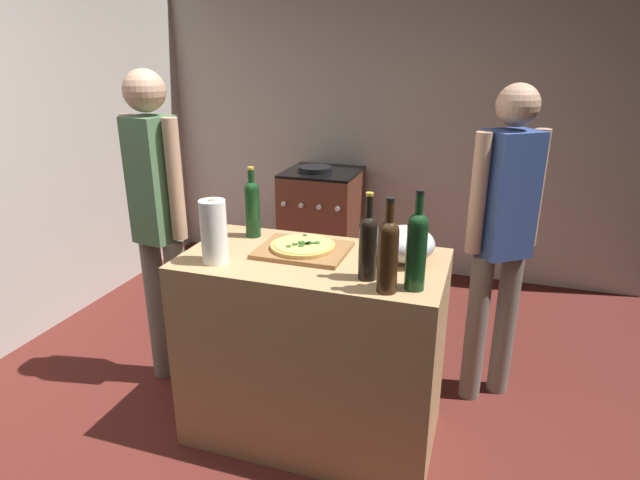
{
  "coord_description": "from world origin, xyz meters",
  "views": [
    {
      "loc": [
        0.9,
        -1.24,
        1.78
      ],
      "look_at": [
        0.19,
        0.89,
        0.97
      ],
      "focal_mm": 29.55,
      "sensor_mm": 36.0,
      "label": 1
    }
  ],
  "objects_px": {
    "mixing_bowl": "(405,244)",
    "person_in_red": "(503,228)",
    "stove": "(322,224)",
    "person_in_stripes": "(158,216)",
    "pizza": "(303,246)",
    "paper_towel_roll": "(214,232)",
    "wine_bottle_dark": "(368,244)",
    "wine_bottle_green": "(417,247)",
    "wine_bottle_clear": "(388,252)",
    "wine_bottle_amber": "(252,206)"
  },
  "relations": [
    {
      "from": "wine_bottle_dark",
      "to": "person_in_red",
      "type": "height_order",
      "value": "person_in_red"
    },
    {
      "from": "pizza",
      "to": "wine_bottle_dark",
      "type": "xyz_separation_m",
      "value": [
        0.34,
        -0.19,
        0.12
      ]
    },
    {
      "from": "pizza",
      "to": "person_in_stripes",
      "type": "bearing_deg",
      "value": 172.48
    },
    {
      "from": "wine_bottle_green",
      "to": "mixing_bowl",
      "type": "bearing_deg",
      "value": 106.89
    },
    {
      "from": "wine_bottle_green",
      "to": "person_in_stripes",
      "type": "height_order",
      "value": "person_in_stripes"
    },
    {
      "from": "pizza",
      "to": "person_in_red",
      "type": "height_order",
      "value": "person_in_red"
    },
    {
      "from": "pizza",
      "to": "stove",
      "type": "distance_m",
      "value": 1.93
    },
    {
      "from": "stove",
      "to": "wine_bottle_green",
      "type": "bearing_deg",
      "value": -63.02
    },
    {
      "from": "wine_bottle_clear",
      "to": "wine_bottle_green",
      "type": "bearing_deg",
      "value": 31.35
    },
    {
      "from": "wine_bottle_amber",
      "to": "stove",
      "type": "bearing_deg",
      "value": 96.38
    },
    {
      "from": "pizza",
      "to": "stove",
      "type": "xyz_separation_m",
      "value": [
        -0.49,
        1.79,
        -0.5
      ]
    },
    {
      "from": "pizza",
      "to": "paper_towel_roll",
      "type": "distance_m",
      "value": 0.41
    },
    {
      "from": "wine_bottle_amber",
      "to": "person_in_stripes",
      "type": "distance_m",
      "value": 0.54
    },
    {
      "from": "person_in_red",
      "to": "paper_towel_roll",
      "type": "bearing_deg",
      "value": -147.36
    },
    {
      "from": "mixing_bowl",
      "to": "wine_bottle_green",
      "type": "distance_m",
      "value": 0.3
    },
    {
      "from": "pizza",
      "to": "wine_bottle_dark",
      "type": "height_order",
      "value": "wine_bottle_dark"
    },
    {
      "from": "paper_towel_roll",
      "to": "wine_bottle_green",
      "type": "height_order",
      "value": "wine_bottle_green"
    },
    {
      "from": "paper_towel_roll",
      "to": "wine_bottle_dark",
      "type": "xyz_separation_m",
      "value": [
        0.66,
        0.03,
        0.01
      ]
    },
    {
      "from": "stove",
      "to": "person_in_red",
      "type": "height_order",
      "value": "person_in_red"
    },
    {
      "from": "pizza",
      "to": "wine_bottle_green",
      "type": "bearing_deg",
      "value": -23.25
    },
    {
      "from": "wine_bottle_dark",
      "to": "person_in_red",
      "type": "relative_size",
      "value": 0.22
    },
    {
      "from": "mixing_bowl",
      "to": "person_in_stripes",
      "type": "bearing_deg",
      "value": 176.9
    },
    {
      "from": "stove",
      "to": "person_in_red",
      "type": "distance_m",
      "value": 1.92
    },
    {
      "from": "wine_bottle_green",
      "to": "person_in_red",
      "type": "relative_size",
      "value": 0.24
    },
    {
      "from": "mixing_bowl",
      "to": "person_in_red",
      "type": "relative_size",
      "value": 0.15
    },
    {
      "from": "wine_bottle_dark",
      "to": "wine_bottle_green",
      "type": "xyz_separation_m",
      "value": [
        0.19,
        -0.04,
        0.02
      ]
    },
    {
      "from": "stove",
      "to": "wine_bottle_amber",
      "type": "bearing_deg",
      "value": -83.62
    },
    {
      "from": "wine_bottle_green",
      "to": "wine_bottle_amber",
      "type": "xyz_separation_m",
      "value": [
        -0.84,
        0.36,
        -0.01
      ]
    },
    {
      "from": "pizza",
      "to": "stove",
      "type": "bearing_deg",
      "value": 105.36
    },
    {
      "from": "mixing_bowl",
      "to": "person_in_red",
      "type": "bearing_deg",
      "value": 50.33
    },
    {
      "from": "wine_bottle_amber",
      "to": "person_in_red",
      "type": "distance_m",
      "value": 1.23
    },
    {
      "from": "wine_bottle_clear",
      "to": "stove",
      "type": "xyz_separation_m",
      "value": [
        -0.93,
        2.08,
        -0.63
      ]
    },
    {
      "from": "mixing_bowl",
      "to": "wine_bottle_dark",
      "type": "bearing_deg",
      "value": -115.43
    },
    {
      "from": "stove",
      "to": "person_in_red",
      "type": "relative_size",
      "value": 0.56
    },
    {
      "from": "pizza",
      "to": "wine_bottle_clear",
      "type": "bearing_deg",
      "value": -33.25
    },
    {
      "from": "paper_towel_roll",
      "to": "wine_bottle_green",
      "type": "relative_size",
      "value": 0.72
    },
    {
      "from": "mixing_bowl",
      "to": "wine_bottle_dark",
      "type": "height_order",
      "value": "wine_bottle_dark"
    },
    {
      "from": "pizza",
      "to": "wine_bottle_dark",
      "type": "distance_m",
      "value": 0.41
    },
    {
      "from": "paper_towel_roll",
      "to": "person_in_red",
      "type": "relative_size",
      "value": 0.17
    },
    {
      "from": "mixing_bowl",
      "to": "stove",
      "type": "height_order",
      "value": "mixing_bowl"
    },
    {
      "from": "wine_bottle_green",
      "to": "wine_bottle_amber",
      "type": "bearing_deg",
      "value": 156.78
    },
    {
      "from": "person_in_stripes",
      "to": "wine_bottle_green",
      "type": "bearing_deg",
      "value": -13.96
    },
    {
      "from": "person_in_red",
      "to": "person_in_stripes",
      "type": "bearing_deg",
      "value": -166.25
    },
    {
      "from": "mixing_bowl",
      "to": "person_in_stripes",
      "type": "height_order",
      "value": "person_in_stripes"
    },
    {
      "from": "pizza",
      "to": "person_in_red",
      "type": "distance_m",
      "value": 1.01
    },
    {
      "from": "pizza",
      "to": "person_in_stripes",
      "type": "relative_size",
      "value": 0.17
    },
    {
      "from": "pizza",
      "to": "paper_towel_roll",
      "type": "relative_size",
      "value": 1.05
    },
    {
      "from": "pizza",
      "to": "wine_bottle_green",
      "type": "distance_m",
      "value": 0.6
    },
    {
      "from": "wine_bottle_green",
      "to": "stove",
      "type": "bearing_deg",
      "value": 116.98
    },
    {
      "from": "wine_bottle_clear",
      "to": "wine_bottle_green",
      "type": "distance_m",
      "value": 0.11
    }
  ]
}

